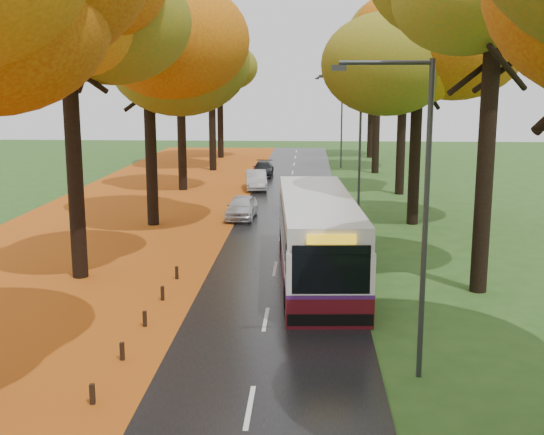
# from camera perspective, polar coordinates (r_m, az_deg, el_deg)

# --- Properties ---
(road) EXTENTS (6.50, 90.00, 0.04)m
(road) POSITION_cam_1_polar(r_m,az_deg,el_deg) (34.43, 0.82, -1.22)
(road) COLOR black
(road) RESTS_ON ground
(centre_line) EXTENTS (0.12, 90.00, 0.01)m
(centre_line) POSITION_cam_1_polar(r_m,az_deg,el_deg) (34.42, 0.82, -1.18)
(centre_line) COLOR silver
(centre_line) RESTS_ON road
(leaf_verge) EXTENTS (12.00, 90.00, 0.02)m
(leaf_verge) POSITION_cam_1_polar(r_m,az_deg,el_deg) (35.91, -13.68, -1.03)
(leaf_verge) COLOR #914A0D
(leaf_verge) RESTS_ON ground
(leaf_drift) EXTENTS (0.90, 90.00, 0.01)m
(leaf_drift) POSITION_cam_1_polar(r_m,az_deg,el_deg) (34.67, -4.22, -1.12)
(leaf_drift) COLOR #B54712
(leaf_drift) RESTS_ON road
(trees_left) EXTENTS (9.20, 74.00, 13.88)m
(trees_left) POSITION_cam_1_polar(r_m,az_deg,el_deg) (36.71, -10.64, 14.32)
(trees_left) COLOR black
(trees_left) RESTS_ON ground
(trees_right) EXTENTS (9.30, 74.20, 13.96)m
(trees_right) POSITION_cam_1_polar(r_m,az_deg,el_deg) (36.06, 12.87, 14.53)
(trees_right) COLOR black
(trees_right) RESTS_ON ground
(bollard_row) EXTENTS (0.11, 23.51, 0.52)m
(bollard_row) POSITION_cam_1_polar(r_m,az_deg,el_deg) (15.91, -16.27, -16.07)
(bollard_row) COLOR black
(bollard_row) RESTS_ON ground
(streetlamp_near) EXTENTS (2.45, 0.18, 8.00)m
(streetlamp_near) POSITION_cam_1_polar(r_m,az_deg,el_deg) (17.02, 11.97, 1.77)
(streetlamp_near) COLOR #333538
(streetlamp_near) RESTS_ON ground
(streetlamp_mid) EXTENTS (2.45, 0.18, 8.00)m
(streetlamp_mid) POSITION_cam_1_polar(r_m,az_deg,el_deg) (38.78, 7.02, 7.11)
(streetlamp_mid) COLOR #333538
(streetlamp_mid) RESTS_ON ground
(streetlamp_far) EXTENTS (2.45, 0.18, 8.00)m
(streetlamp_far) POSITION_cam_1_polar(r_m,az_deg,el_deg) (60.71, 5.62, 8.60)
(streetlamp_far) COLOR #333538
(streetlamp_far) RESTS_ON ground
(bus) EXTENTS (3.40, 11.98, 3.12)m
(bus) POSITION_cam_1_polar(r_m,az_deg,el_deg) (26.30, 3.79, -1.46)
(bus) COLOR #4D0C13
(bus) RESTS_ON road
(car_white) EXTENTS (1.69, 3.81, 1.28)m
(car_white) POSITION_cam_1_polar(r_m,az_deg,el_deg) (37.68, -2.55, 0.88)
(car_white) COLOR silver
(car_white) RESTS_ON road
(car_silver) EXTENTS (1.83, 4.14, 1.32)m
(car_silver) POSITION_cam_1_polar(r_m,az_deg,el_deg) (48.03, -1.33, 3.16)
(car_silver) COLOR #ADAFB5
(car_silver) RESTS_ON road
(car_dark) EXTENTS (1.64, 3.94, 1.14)m
(car_dark) POSITION_cam_1_polar(r_m,az_deg,el_deg) (55.03, -0.76, 4.10)
(car_dark) COLOR black
(car_dark) RESTS_ON road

